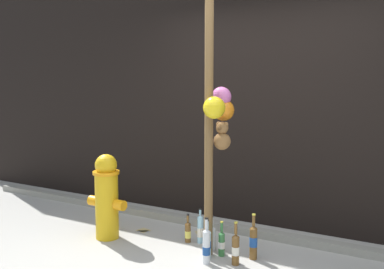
# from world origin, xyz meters

# --- Properties ---
(building_wall) EXTENTS (10.00, 0.20, 3.14)m
(building_wall) POSITION_xyz_m (0.00, 1.66, 1.57)
(building_wall) COLOR black
(building_wall) RESTS_ON ground_plane
(curb_strip) EXTENTS (8.00, 0.12, 0.08)m
(curb_strip) POSITION_xyz_m (0.00, 1.17, 0.04)
(curb_strip) COLOR gray
(curb_strip) RESTS_ON ground_plane
(memorial_post) EXTENTS (0.44, 0.50, 2.85)m
(memorial_post) POSITION_xyz_m (-0.12, 0.54, 1.64)
(memorial_post) COLOR brown
(memorial_post) RESTS_ON ground_plane
(fire_hydrant) EXTENTS (0.45, 0.27, 0.88)m
(fire_hydrant) POSITION_xyz_m (-1.26, 0.36, 0.44)
(fire_hydrant) COLOR gold
(fire_hydrant) RESTS_ON ground_plane
(bottle_0) EXTENTS (0.07, 0.07, 0.39)m
(bottle_0) POSITION_xyz_m (0.17, 0.41, 0.15)
(bottle_0) COLOR brown
(bottle_0) RESTS_ON ground_plane
(bottle_1) EXTENTS (0.06, 0.06, 0.35)m
(bottle_1) POSITION_xyz_m (-0.36, 0.71, 0.14)
(bottle_1) COLOR #93CCE0
(bottle_1) RESTS_ON ground_plane
(bottle_2) EXTENTS (0.07, 0.07, 0.36)m
(bottle_2) POSITION_xyz_m (-0.12, 0.41, 0.14)
(bottle_2) COLOR #B2DBEA
(bottle_2) RESTS_ON ground_plane
(bottle_3) EXTENTS (0.06, 0.06, 0.33)m
(bottle_3) POSITION_xyz_m (-0.03, 0.52, 0.12)
(bottle_3) COLOR #337038
(bottle_3) RESTS_ON ground_plane
(bottle_4) EXTENTS (0.07, 0.07, 0.42)m
(bottle_4) POSITION_xyz_m (-0.07, 0.30, 0.16)
(bottle_4) COLOR silver
(bottle_4) RESTS_ON ground_plane
(bottle_5) EXTENTS (0.07, 0.07, 0.42)m
(bottle_5) POSITION_xyz_m (0.25, 0.60, 0.17)
(bottle_5) COLOR brown
(bottle_5) RESTS_ON ground_plane
(bottle_6) EXTENTS (0.06, 0.06, 0.29)m
(bottle_6) POSITION_xyz_m (-0.47, 0.67, 0.11)
(bottle_6) COLOR brown
(bottle_6) RESTS_ON ground_plane
(bottle_7) EXTENTS (0.08, 0.08, 0.34)m
(bottle_7) POSITION_xyz_m (-0.17, 0.60, 0.13)
(bottle_7) COLOR silver
(bottle_7) RESTS_ON ground_plane
(litter_0) EXTENTS (0.12, 0.10, 0.01)m
(litter_0) POSITION_xyz_m (-1.06, 0.70, 0.00)
(litter_0) COLOR #8C99B2
(litter_0) RESTS_ON ground_plane
(litter_1) EXTENTS (0.15, 0.14, 0.01)m
(litter_1) POSITION_xyz_m (-0.50, 0.99, 0.00)
(litter_1) COLOR tan
(litter_1) RESTS_ON ground_plane
(litter_2) EXTENTS (0.15, 0.14, 0.01)m
(litter_2) POSITION_xyz_m (-1.07, 0.73, 0.00)
(litter_2) COLOR tan
(litter_2) RESTS_ON ground_plane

